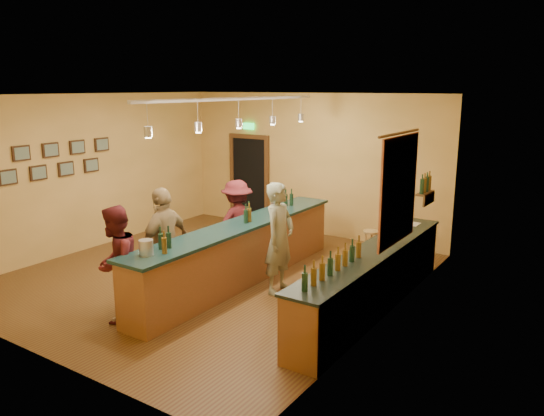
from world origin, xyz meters
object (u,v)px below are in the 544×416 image
Objects in this scene: bartender at (279,238)px; tasting_bar at (240,249)px; customer_b at (165,244)px; customer_c at (237,223)px; bar_stool at (371,238)px; back_counter at (372,279)px; customer_a at (116,264)px.

tasting_bar is at bearing 87.75° from bartender.
customer_c is at bearing 178.15° from customer_b.
customer_c is at bearing -145.40° from bar_stool.
back_counter is at bearing -66.43° from bar_stool.
customer_b is 4.02m from bar_stool.
bar_stool is (-0.88, 2.02, 0.01)m from back_counter.
customer_a is 0.93× the size of customer_b.
bar_stool is at bearing 113.57° from back_counter.
bar_stool is at bearing 147.39° from customer_c.
tasting_bar is at bearing 63.17° from customer_c.
customer_a is at bearing -141.02° from back_counter.
customer_b reaches higher than back_counter.
bar_stool is at bearing 56.11° from tasting_bar.
customer_c reaches higher than tasting_bar.
customer_a reaches higher than bar_stool.
tasting_bar is 2.66m from bar_stool.
back_counter is 2.78× the size of customer_c.
customer_c is 2.54× the size of bar_stool.
customer_b reaches higher than bar_stool.
tasting_bar is at bearing 151.88° from customer_b.
customer_a reaches higher than back_counter.
customer_b is at bearing -113.83° from tasting_bar.
bartender is (0.80, 0.00, 0.31)m from tasting_bar.
bartender reaches higher than back_counter.
customer_a is (-0.58, -2.20, 0.24)m from tasting_bar.
customer_b reaches higher than customer_c.
customer_b is at bearing 130.27° from bartender.
bar_stool is (2.11, 1.46, -0.32)m from customer_c.
bartender is (-1.56, -0.18, 0.43)m from back_counter.
bartender reaches higher than customer_c.
bartender reaches higher than tasting_bar.
customer_a is at bearing 145.46° from bartender.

